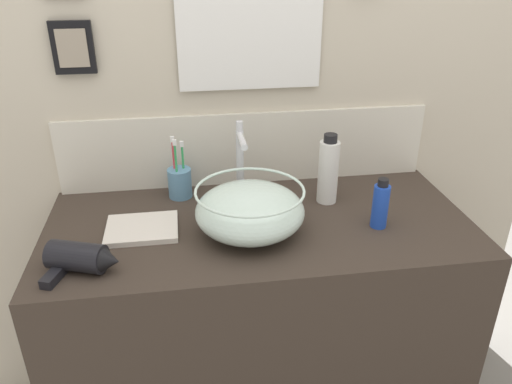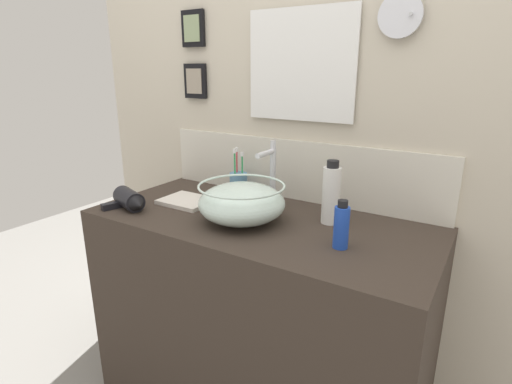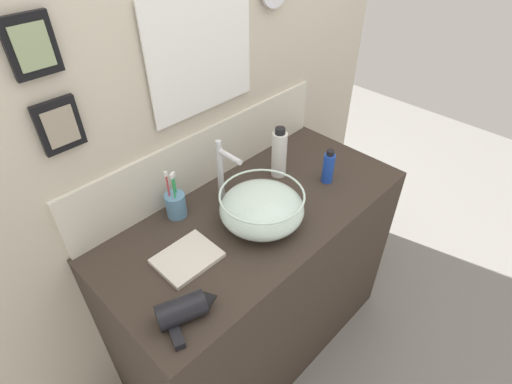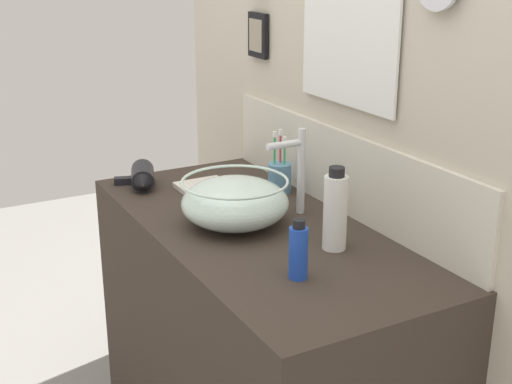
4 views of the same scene
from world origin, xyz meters
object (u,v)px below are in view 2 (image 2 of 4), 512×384
object	(u,v)px
glass_bowl_sink	(242,202)
lotion_bottle	(331,194)
faucet	(271,169)
toothbrush_cup	(238,183)
spray_bottle	(341,226)
hair_drier	(129,200)
hand_towel	(188,201)

from	to	relation	value
glass_bowl_sink	lotion_bottle	bearing A→B (deg)	30.27
glass_bowl_sink	faucet	world-z (taller)	faucet
glass_bowl_sink	toothbrush_cup	bearing A→B (deg)	126.50
faucet	spray_bottle	world-z (taller)	faucet
faucet	hair_drier	bearing A→B (deg)	-143.62
glass_bowl_sink	spray_bottle	size ratio (longest dim) A/B	2.02
lotion_bottle	hand_towel	size ratio (longest dim) A/B	1.11
faucet	lotion_bottle	bearing A→B (deg)	-10.18
faucet	lotion_bottle	world-z (taller)	faucet
faucet	toothbrush_cup	size ratio (longest dim) A/B	1.27
faucet	lotion_bottle	size ratio (longest dim) A/B	1.15
toothbrush_cup	lotion_bottle	size ratio (longest dim) A/B	0.91
hand_towel	spray_bottle	bearing A→B (deg)	-6.63
glass_bowl_sink	faucet	xyz separation A→B (m)	(0.00, 0.20, 0.08)
spray_bottle	glass_bowl_sink	bearing A→B (deg)	176.85
lotion_bottle	hand_towel	bearing A→B (deg)	-170.25
hair_drier	toothbrush_cup	bearing A→B (deg)	56.61
faucet	lotion_bottle	xyz separation A→B (m)	(0.27, -0.05, -0.04)
hair_drier	lotion_bottle	distance (m)	0.76
lotion_bottle	glass_bowl_sink	bearing A→B (deg)	-149.73
glass_bowl_sink	toothbrush_cup	xyz separation A→B (m)	(-0.19, 0.26, -0.02)
faucet	hand_towel	size ratio (longest dim) A/B	1.28
hand_towel	hair_drier	bearing A→B (deg)	-127.44
faucet	hair_drier	size ratio (longest dim) A/B	1.31
hair_drier	spray_bottle	size ratio (longest dim) A/B	1.30
lotion_bottle	spray_bottle	size ratio (longest dim) A/B	1.48
faucet	toothbrush_cup	distance (m)	0.22
toothbrush_cup	hand_towel	xyz separation A→B (m)	(-0.11, -0.20, -0.04)
faucet	spray_bottle	bearing A→B (deg)	-31.11
glass_bowl_sink	hand_towel	xyz separation A→B (m)	(-0.30, 0.06, -0.06)
glass_bowl_sink	hair_drier	bearing A→B (deg)	-164.78
hair_drier	hand_towel	size ratio (longest dim) A/B	0.97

